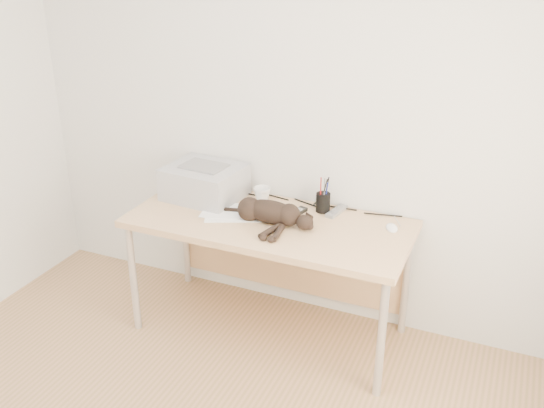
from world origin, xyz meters
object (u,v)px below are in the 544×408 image
at_px(desk, 275,235).
at_px(mouse, 392,226).
at_px(printer, 205,182).
at_px(cat, 267,213).
at_px(pen_cup, 323,202).
at_px(mug, 262,195).

relative_size(desk, mouse, 14.86).
relative_size(printer, cat, 0.77).
bearing_deg(cat, pen_cup, 50.38).
relative_size(printer, mug, 4.63).
bearing_deg(pen_cup, mouse, -9.08).
distance_m(desk, mouse, 0.68).
bearing_deg(desk, cat, -88.62).
height_order(desk, pen_cup, pen_cup).
xyz_separation_m(mug, mouse, (0.80, -0.05, -0.03)).
height_order(printer, pen_cup, pen_cup).
height_order(desk, mug, mug).
bearing_deg(mouse, printer, 157.26).
relative_size(desk, mug, 15.76).
relative_size(mug, pen_cup, 0.48).
bearing_deg(mug, printer, -169.17).
bearing_deg(mouse, pen_cup, 147.25).
bearing_deg(desk, mug, 136.18).
xyz_separation_m(printer, mouse, (1.16, 0.02, -0.08)).
height_order(cat, pen_cup, pen_cup).
bearing_deg(pen_cup, desk, -147.17).
xyz_separation_m(desk, printer, (-0.49, 0.07, 0.23)).
height_order(mug, pen_cup, pen_cup).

